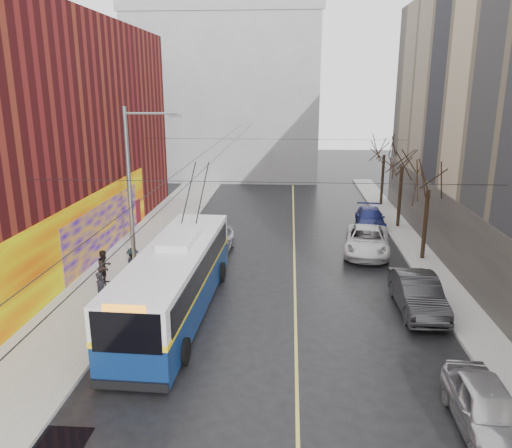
{
  "coord_description": "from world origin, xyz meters",
  "views": [
    {
      "loc": [
        1.12,
        -12.35,
        9.82
      ],
      "look_at": [
        -0.58,
        12.69,
        2.93
      ],
      "focal_mm": 35.0,
      "sensor_mm": 36.0,
      "label": 1
    }
  ],
  "objects_px": {
    "tree_near": "(430,176)",
    "parked_car_a": "(487,409)",
    "parked_car_b": "(418,294)",
    "pedestrian_b": "(105,267)",
    "trolleybus": "(176,279)",
    "parked_car_d": "(370,218)",
    "parked_car_c": "(367,241)",
    "following_car": "(216,241)",
    "tree_mid": "(403,155)",
    "tree_far": "(385,146)",
    "pedestrian_a": "(102,292)",
    "pedestrian_c": "(133,264)",
    "streetlight_pole": "(133,198)"
  },
  "relations": [
    {
      "from": "streetlight_pole",
      "to": "tree_mid",
      "type": "bearing_deg",
      "value": 40.65
    },
    {
      "from": "parked_car_d",
      "to": "following_car",
      "type": "bearing_deg",
      "value": -144.11
    },
    {
      "from": "tree_near",
      "to": "parked_car_a",
      "type": "height_order",
      "value": "tree_near"
    },
    {
      "from": "trolleybus",
      "to": "parked_car_d",
      "type": "distance_m",
      "value": 18.48
    },
    {
      "from": "streetlight_pole",
      "to": "tree_near",
      "type": "height_order",
      "value": "streetlight_pole"
    },
    {
      "from": "tree_mid",
      "to": "tree_near",
      "type": "bearing_deg",
      "value": -90.0
    },
    {
      "from": "parked_car_c",
      "to": "pedestrian_a",
      "type": "height_order",
      "value": "pedestrian_a"
    },
    {
      "from": "parked_car_b",
      "to": "pedestrian_c",
      "type": "distance_m",
      "value": 14.14
    },
    {
      "from": "parked_car_a",
      "to": "parked_car_b",
      "type": "distance_m",
      "value": 8.23
    },
    {
      "from": "tree_mid",
      "to": "tree_far",
      "type": "xyz_separation_m",
      "value": [
        0.0,
        7.0,
        -0.11
      ]
    },
    {
      "from": "tree_far",
      "to": "parked_car_c",
      "type": "height_order",
      "value": "tree_far"
    },
    {
      "from": "trolleybus",
      "to": "pedestrian_c",
      "type": "relative_size",
      "value": 7.5
    },
    {
      "from": "parked_car_a",
      "to": "parked_car_c",
      "type": "distance_m",
      "value": 16.44
    },
    {
      "from": "tree_mid",
      "to": "parked_car_d",
      "type": "relative_size",
      "value": 1.38
    },
    {
      "from": "parked_car_c",
      "to": "parked_car_d",
      "type": "relative_size",
      "value": 1.17
    },
    {
      "from": "tree_mid",
      "to": "following_car",
      "type": "relative_size",
      "value": 1.44
    },
    {
      "from": "streetlight_pole",
      "to": "following_car",
      "type": "xyz_separation_m",
      "value": [
        2.85,
        6.46,
        -4.06
      ]
    },
    {
      "from": "tree_near",
      "to": "following_car",
      "type": "relative_size",
      "value": 1.38
    },
    {
      "from": "tree_near",
      "to": "tree_mid",
      "type": "bearing_deg",
      "value": 90.0
    },
    {
      "from": "tree_near",
      "to": "parked_car_d",
      "type": "xyz_separation_m",
      "value": [
        -2.01,
        6.85,
        -4.27
      ]
    },
    {
      "from": "streetlight_pole",
      "to": "parked_car_a",
      "type": "distance_m",
      "value": 16.61
    },
    {
      "from": "tree_near",
      "to": "pedestrian_b",
      "type": "distance_m",
      "value": 18.33
    },
    {
      "from": "tree_mid",
      "to": "parked_car_d",
      "type": "bearing_deg",
      "value": -175.73
    },
    {
      "from": "tree_far",
      "to": "following_car",
      "type": "distance_m",
      "value": 18.8
    },
    {
      "from": "parked_car_d",
      "to": "trolleybus",
      "type": "bearing_deg",
      "value": -121.8
    },
    {
      "from": "tree_far",
      "to": "pedestrian_c",
      "type": "bearing_deg",
      "value": -130.75
    },
    {
      "from": "tree_near",
      "to": "parked_car_a",
      "type": "relative_size",
      "value": 1.45
    },
    {
      "from": "tree_near",
      "to": "following_car",
      "type": "xyz_separation_m",
      "value": [
        -12.28,
        0.46,
        -4.19
      ]
    },
    {
      "from": "parked_car_b",
      "to": "pedestrian_b",
      "type": "distance_m",
      "value": 15.26
    },
    {
      "from": "following_car",
      "to": "tree_near",
      "type": "bearing_deg",
      "value": -0.63
    },
    {
      "from": "parked_car_c",
      "to": "pedestrian_a",
      "type": "bearing_deg",
      "value": -135.73
    },
    {
      "from": "following_car",
      "to": "pedestrian_b",
      "type": "relative_size",
      "value": 2.62
    },
    {
      "from": "pedestrian_c",
      "to": "tree_far",
      "type": "bearing_deg",
      "value": -80.46
    },
    {
      "from": "following_car",
      "to": "streetlight_pole",
      "type": "bearing_deg",
      "value": -112.36
    },
    {
      "from": "parked_car_a",
      "to": "pedestrian_c",
      "type": "xyz_separation_m",
      "value": [
        -13.9,
        10.85,
        0.24
      ]
    },
    {
      "from": "following_car",
      "to": "pedestrian_a",
      "type": "height_order",
      "value": "pedestrian_a"
    },
    {
      "from": "streetlight_pole",
      "to": "tree_near",
      "type": "relative_size",
      "value": 1.41
    },
    {
      "from": "pedestrian_c",
      "to": "pedestrian_b",
      "type": "bearing_deg",
      "value": 80.16
    },
    {
      "from": "streetlight_pole",
      "to": "tree_far",
      "type": "distance_m",
      "value": 25.09
    },
    {
      "from": "parked_car_a",
      "to": "following_car",
      "type": "bearing_deg",
      "value": 124.26
    },
    {
      "from": "parked_car_c",
      "to": "parked_car_d",
      "type": "bearing_deg",
      "value": 87.78
    },
    {
      "from": "following_car",
      "to": "pedestrian_a",
      "type": "xyz_separation_m",
      "value": [
        -3.83,
        -8.76,
        0.27
      ]
    },
    {
      "from": "parked_car_a",
      "to": "pedestrian_c",
      "type": "bearing_deg",
      "value": 143.15
    },
    {
      "from": "tree_near",
      "to": "parked_car_c",
      "type": "bearing_deg",
      "value": 160.39
    },
    {
      "from": "parked_car_a",
      "to": "following_car",
      "type": "xyz_separation_m",
      "value": [
        -10.28,
        15.76,
        0.04
      ]
    },
    {
      "from": "tree_far",
      "to": "parked_car_d",
      "type": "relative_size",
      "value": 1.36
    },
    {
      "from": "tree_mid",
      "to": "following_car",
      "type": "xyz_separation_m",
      "value": [
        -12.28,
        -6.54,
        -4.46
      ]
    },
    {
      "from": "tree_far",
      "to": "pedestrian_a",
      "type": "height_order",
      "value": "tree_far"
    },
    {
      "from": "pedestrian_a",
      "to": "pedestrian_b",
      "type": "xyz_separation_m",
      "value": [
        -1.02,
        3.14,
        -0.02
      ]
    },
    {
      "from": "tree_far",
      "to": "parked_car_d",
      "type": "bearing_deg",
      "value": -105.7
    }
  ]
}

